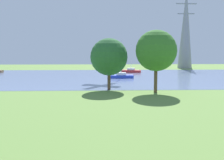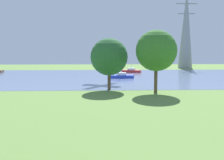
{
  "view_description": "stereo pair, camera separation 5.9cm",
  "coord_description": "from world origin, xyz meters",
  "px_view_note": "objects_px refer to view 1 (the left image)",
  "views": [
    {
      "loc": [
        -1.2,
        -7.17,
        5.45
      ],
      "look_at": [
        0.11,
        21.95,
        2.32
      ],
      "focal_mm": 43.87,
      "sensor_mm": 36.0,
      "label": 1
    },
    {
      "loc": [
        -1.14,
        -7.17,
        5.45
      ],
      "look_at": [
        0.11,
        21.95,
        2.32
      ],
      "focal_mm": 43.87,
      "sensor_mm": 36.0,
      "label": 2
    }
  ],
  "objects_px": {
    "sailboat_red": "(131,71)",
    "tree_east_near": "(156,51)",
    "electricity_pylon": "(186,28)",
    "sailboat_blue": "(121,76)",
    "tree_mid_shore": "(109,57)"
  },
  "relations": [
    {
      "from": "tree_east_near",
      "to": "electricity_pylon",
      "type": "distance_m",
      "value": 53.36
    },
    {
      "from": "tree_mid_shore",
      "to": "electricity_pylon",
      "type": "height_order",
      "value": "electricity_pylon"
    },
    {
      "from": "sailboat_blue",
      "to": "electricity_pylon",
      "type": "relative_size",
      "value": 0.31
    },
    {
      "from": "sailboat_blue",
      "to": "tree_mid_shore",
      "type": "distance_m",
      "value": 16.9
    },
    {
      "from": "tree_east_near",
      "to": "sailboat_blue",
      "type": "bearing_deg",
      "value": 99.1
    },
    {
      "from": "sailboat_blue",
      "to": "electricity_pylon",
      "type": "distance_m",
      "value": 39.53
    },
    {
      "from": "tree_mid_shore",
      "to": "electricity_pylon",
      "type": "xyz_separation_m",
      "value": [
        25.27,
        46.53,
        7.77
      ]
    },
    {
      "from": "tree_mid_shore",
      "to": "sailboat_red",
      "type": "bearing_deg",
      "value": 77.74
    },
    {
      "from": "sailboat_red",
      "to": "tree_east_near",
      "type": "bearing_deg",
      "value": -90.96
    },
    {
      "from": "sailboat_blue",
      "to": "tree_east_near",
      "type": "height_order",
      "value": "tree_east_near"
    },
    {
      "from": "sailboat_blue",
      "to": "tree_mid_shore",
      "type": "xyz_separation_m",
      "value": [
        -2.97,
        -16.12,
        4.11
      ]
    },
    {
      "from": "sailboat_red",
      "to": "electricity_pylon",
      "type": "relative_size",
      "value": 0.28
    },
    {
      "from": "sailboat_red",
      "to": "sailboat_blue",
      "type": "height_order",
      "value": "sailboat_blue"
    },
    {
      "from": "sailboat_red",
      "to": "electricity_pylon",
      "type": "distance_m",
      "value": 27.58
    },
    {
      "from": "sailboat_red",
      "to": "tree_east_near",
      "type": "height_order",
      "value": "tree_east_near"
    }
  ]
}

